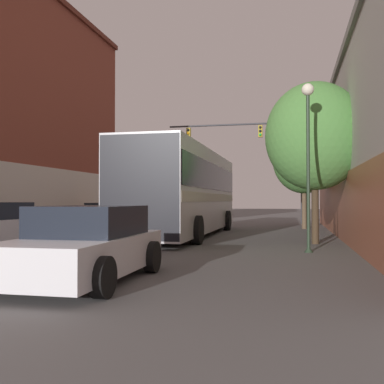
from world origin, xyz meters
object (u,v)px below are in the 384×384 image
Objects in this scene: hatchback_foreground at (86,245)px; street_tree_near at (315,136)px; parked_car_left_mid at (165,211)px; parked_car_left_far at (108,216)px; street_tree_far at (304,160)px; traffic_signal_gantry at (261,147)px; bus at (185,189)px; street_lamp at (308,145)px.

hatchback_foreground is 0.73× the size of street_tree_near.
parked_car_left_mid is 1.08× the size of parked_car_left_far.
hatchback_foreground is 0.75× the size of street_tree_far.
traffic_signal_gantry reaches higher than parked_car_left_mid.
parked_car_left_far is at bearing 52.68° from bus.
parked_car_left_far is 0.89× the size of street_lamp.
street_lamp is at bearing -157.94° from parked_car_left_mid.
parked_car_left_mid is (-6.29, 27.01, 0.03)m from hatchback_foreground.
traffic_signal_gantry reaches higher than hatchback_foreground.
bus is at bearing 133.03° from street_lamp.
street_tree_far is (2.66, -5.70, -1.40)m from traffic_signal_gantry.
parked_car_left_far is at bearing 21.28° from hatchback_foreground.
hatchback_foreground is at bearing -118.33° from street_tree_near.
street_lamp is (10.33, -9.38, 2.46)m from parked_car_left_far.
street_tree_far is (4.40, 16.99, 3.05)m from hatchback_foreground.
bus is 12.23m from traffic_signal_gantry.
street_tree_far is at bearing 89.23° from street_lamp.
parked_car_left_far is 12.94m from street_tree_near.
street_tree_near reaches higher than bus.
parked_car_left_mid is (-5.51, 15.88, -1.31)m from bus.
traffic_signal_gantry is 1.65× the size of street_tree_far.
hatchback_foreground is 0.88× the size of parked_car_left_mid.
parked_car_left_mid is 14.95m from street_tree_far.
traffic_signal_gantry is at bearing -12.57° from bus.
traffic_signal_gantry is 17.25m from street_lamp.
bus is 6.22m from street_tree_near.
traffic_signal_gantry is 14.57m from street_tree_near.
parked_car_left_mid is at bearing 18.82° from bus.
parked_car_left_mid is at bearing 12.48° from hatchback_foreground.
parked_car_left_far is 11.07m from street_tree_far.
street_tree_near reaches higher than street_tree_far.
parked_car_left_mid is at bearing 136.86° from street_tree_far.
street_tree_near is (2.83, -14.23, -1.34)m from traffic_signal_gantry.
hatchback_foreground is 27.73m from parked_car_left_mid.
traffic_signal_gantry is 1.85× the size of street_lamp.
bus is 8.01m from street_tree_far.
parked_car_left_mid is 23.86m from street_lamp.
traffic_signal_gantry is at bearing -122.56° from parked_car_left_mid.
traffic_signal_gantry is at bearing 98.43° from street_lamp.
street_tree_far reaches higher than bus.
parked_car_left_far is 0.48× the size of traffic_signal_gantry.
traffic_signal_gantry reaches higher than street_tree_near.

